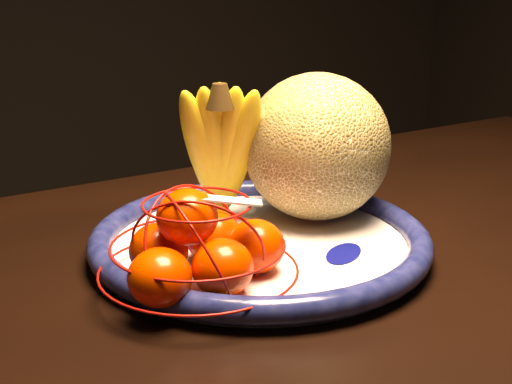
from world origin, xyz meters
name	(u,v)px	position (x,y,z in m)	size (l,w,h in m)	color
dining_table	(375,332)	(0.05, 0.00, 0.68)	(1.61, 1.06, 0.76)	black
fruit_bowl	(260,241)	(-0.05, 0.09, 0.78)	(0.38, 0.38, 0.03)	white
cantaloupe	(317,147)	(0.05, 0.13, 0.87)	(0.18, 0.18, 0.18)	olive
banana_bunch	(221,146)	(-0.06, 0.17, 0.87)	(0.11, 0.12, 0.19)	yellow
mandarin_bag	(200,249)	(-0.15, 0.02, 0.81)	(0.22, 0.22, 0.12)	#EE4100
price_tag	(224,200)	(-0.13, 0.01, 0.86)	(0.07, 0.03, 0.00)	white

